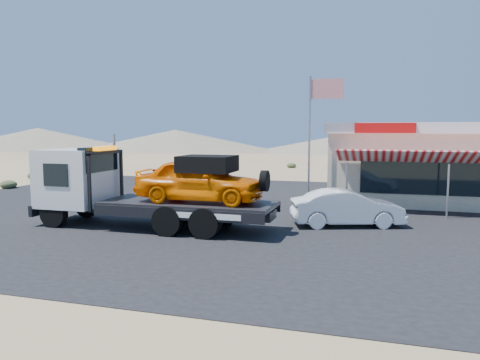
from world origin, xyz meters
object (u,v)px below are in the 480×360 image
(white_sedan, at_px, (347,208))
(jerky_store, at_px, (433,161))
(tow_truck, at_px, (147,185))
(flagpole, at_px, (315,126))

(white_sedan, height_order, jerky_store, jerky_store)
(tow_truck, distance_m, white_sedan, 7.46)
(jerky_store, bearing_deg, flagpole, -141.21)
(white_sedan, height_order, flagpole, flagpole)
(tow_truck, relative_size, jerky_store, 0.85)
(tow_truck, height_order, white_sedan, tow_truck)
(jerky_store, relative_size, flagpole, 1.73)
(tow_truck, distance_m, jerky_store, 15.21)
(white_sedan, relative_size, flagpole, 0.68)
(tow_truck, relative_size, white_sedan, 2.16)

